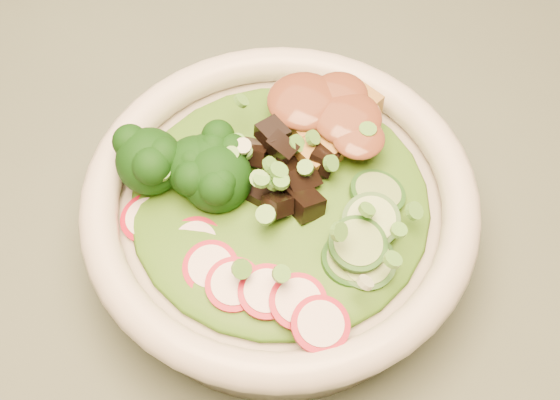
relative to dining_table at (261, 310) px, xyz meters
The scene contains 10 objects.
dining_table is the anchor object (origin of this frame).
salad_bowl 0.15m from the dining_table, 34.10° to the left, with size 0.25×0.25×0.07m.
lettuce_bed 0.17m from the dining_table, 34.10° to the left, with size 0.19×0.19×0.02m, color #245B13.
broccoli_florets 0.19m from the dining_table, behind, with size 0.07×0.07×0.04m, color black, non-canonical shape.
radish_slices 0.18m from the dining_table, 60.47° to the right, with size 0.10×0.04×0.02m, color maroon, non-canonical shape.
cucumber_slices 0.20m from the dining_table, 15.76° to the left, with size 0.07×0.07×0.03m, color #8BC26C, non-canonical shape.
mushroom_heap 0.18m from the dining_table, 61.76° to the left, with size 0.07×0.07×0.04m, color black, non-canonical shape.
tofu_cubes 0.19m from the dining_table, 88.13° to the left, with size 0.08×0.06×0.03m, color olive, non-canonical shape.
peanut_sauce 0.20m from the dining_table, 88.13° to the left, with size 0.07×0.05×0.01m, color brown.
scallion_garnish 0.19m from the dining_table, 34.10° to the left, with size 0.18×0.18×0.02m, color #509835, non-canonical shape.
Camera 1 is at (0.17, -0.20, 1.22)m, focal length 50.00 mm.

